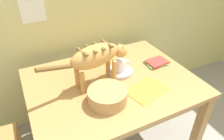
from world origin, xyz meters
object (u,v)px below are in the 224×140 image
object	(u,v)px
cat	(97,57)
coffee_mug	(121,65)
book_stack	(156,63)
magazine	(147,90)
saucer_bowl	(120,71)
wicker_basket	(107,96)
dining_table	(112,89)

from	to	relation	value
cat	coffee_mug	bearing A→B (deg)	89.84
coffee_mug	book_stack	bearing A→B (deg)	-3.57
magazine	book_stack	bearing A→B (deg)	29.18
book_stack	coffee_mug	bearing A→B (deg)	176.43
saucer_bowl	book_stack	world-z (taller)	book_stack
coffee_mug	wicker_basket	world-z (taller)	coffee_mug
magazine	cat	bearing A→B (deg)	123.52
wicker_basket	book_stack	bearing A→B (deg)	22.83
dining_table	book_stack	bearing A→B (deg)	5.99
cat	book_stack	xyz separation A→B (m)	(0.56, 0.02, -0.21)
book_stack	wicker_basket	xyz separation A→B (m)	(-0.59, -0.25, 0.04)
cat	saucer_bowl	size ratio (longest dim) A/B	3.33
saucer_bowl	book_stack	xyz separation A→B (m)	(0.35, -0.02, 0.00)
saucer_bowl	book_stack	bearing A→B (deg)	-3.53
book_stack	wicker_basket	world-z (taller)	wicker_basket
cat	magazine	distance (m)	0.43
cat	wicker_basket	size ratio (longest dim) A/B	2.61
dining_table	saucer_bowl	bearing A→B (deg)	32.58
magazine	saucer_bowl	bearing A→B (deg)	88.61
cat	coffee_mug	size ratio (longest dim) A/B	5.22
dining_table	book_stack	world-z (taller)	book_stack
saucer_bowl	coffee_mug	xyz separation A→B (m)	(0.00, 0.00, 0.06)
coffee_mug	book_stack	size ratio (longest dim) A/B	0.67
dining_table	wicker_basket	bearing A→B (deg)	-123.68
magazine	wicker_basket	bearing A→B (deg)	162.41
dining_table	magazine	distance (m)	0.30
dining_table	cat	world-z (taller)	cat
coffee_mug	wicker_basket	size ratio (longest dim) A/B	0.50
book_stack	saucer_bowl	bearing A→B (deg)	176.47
saucer_bowl	coffee_mug	distance (m)	0.06
coffee_mug	saucer_bowl	bearing A→B (deg)	180.00
dining_table	wicker_basket	xyz separation A→B (m)	(-0.13, -0.20, 0.14)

